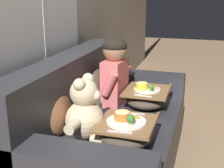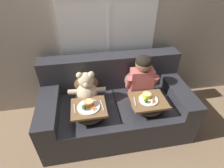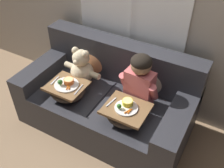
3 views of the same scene
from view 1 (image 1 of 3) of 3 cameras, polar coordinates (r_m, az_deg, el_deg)
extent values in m
cube|color=#2D2D33|center=(2.42, 0.00, -11.03)|extent=(1.79, 0.92, 0.42)
cube|color=#2D2D33|center=(2.37, -8.16, -0.36)|extent=(1.79, 0.22, 0.45)
cube|color=#2D2D33|center=(1.64, -8.27, -14.13)|extent=(0.22, 0.92, 0.16)
cube|color=#2D2D33|center=(3.02, 4.35, 0.64)|extent=(0.22, 0.92, 0.16)
cube|color=black|center=(2.32, 0.47, -6.44)|extent=(0.01, 0.66, 0.01)
ellipsoid|color=#C1B293|center=(2.65, -3.53, 0.71)|extent=(0.39, 0.19, 0.41)
ellipsoid|color=#B2754C|center=(2.07, -10.05, -4.27)|extent=(0.35, 0.17, 0.37)
cube|color=#DB6666|center=(2.59, 0.50, 0.37)|extent=(0.29, 0.17, 0.37)
sphere|color=#936B4C|center=(2.53, 0.52, 6.21)|extent=(0.19, 0.19, 0.19)
ellipsoid|color=black|center=(2.52, 0.52, 6.97)|extent=(0.20, 0.20, 0.14)
cylinder|color=#DB6666|center=(2.44, -0.50, -0.03)|extent=(0.08, 0.15, 0.21)
cylinder|color=#DB6666|center=(2.72, 2.00, 1.79)|extent=(0.08, 0.15, 0.21)
sphere|color=beige|center=(2.01, -4.99, -6.51)|extent=(0.25, 0.25, 0.25)
sphere|color=beige|center=(1.95, -5.13, -1.55)|extent=(0.18, 0.18, 0.18)
sphere|color=beige|center=(1.87, -6.01, -0.10)|extent=(0.08, 0.08, 0.08)
sphere|color=beige|center=(1.99, -4.40, 0.94)|extent=(0.08, 0.08, 0.08)
sphere|color=beige|center=(1.92, -2.96, -2.06)|extent=(0.07, 0.07, 0.07)
sphere|color=black|center=(1.91, -2.46, -2.00)|extent=(0.02, 0.02, 0.02)
cylinder|color=beige|center=(1.87, -7.06, -7.62)|extent=(0.13, 0.07, 0.07)
cylinder|color=beige|center=(2.14, -3.22, -4.30)|extent=(0.13, 0.07, 0.07)
cylinder|color=beige|center=(1.96, -2.22, -10.13)|extent=(0.07, 0.12, 0.07)
cylinder|color=beige|center=(2.06, -1.04, -8.79)|extent=(0.07, 0.12, 0.07)
ellipsoid|color=#473D33|center=(2.57, 6.38, -2.74)|extent=(0.39, 0.34, 0.13)
cube|color=brown|center=(2.55, 6.43, -1.24)|extent=(0.40, 0.36, 0.01)
cube|color=brown|center=(2.52, 10.24, -1.28)|extent=(0.40, 0.02, 0.02)
cylinder|color=white|center=(2.54, 6.44, -0.98)|extent=(0.21, 0.21, 0.01)
cylinder|color=yellow|center=(2.53, 5.47, -0.32)|extent=(0.10, 0.10, 0.05)
cylinder|color=#E5D189|center=(2.53, 5.48, 0.10)|extent=(0.09, 0.09, 0.01)
sphere|color=#38702D|center=(2.48, 7.27, -0.62)|extent=(0.04, 0.04, 0.04)
cylinder|color=#7A9E56|center=(2.48, 7.25, -1.12)|extent=(0.02, 0.02, 0.02)
cylinder|color=orange|center=(2.56, 7.54, -0.59)|extent=(0.04, 0.07, 0.01)
cylinder|color=orange|center=(2.58, 7.39, -0.46)|extent=(0.02, 0.07, 0.01)
cube|color=silver|center=(2.40, 5.73, -2.14)|extent=(0.03, 0.14, 0.01)
ellipsoid|color=#473D33|center=(1.96, 2.61, -9.09)|extent=(0.36, 0.34, 0.13)
cube|color=brown|center=(1.93, 2.64, -7.20)|extent=(0.38, 0.35, 0.01)
cube|color=brown|center=(1.90, 7.63, -7.36)|extent=(0.38, 0.02, 0.02)
cylinder|color=white|center=(1.93, 2.64, -6.87)|extent=(0.25, 0.25, 0.01)
cylinder|color=orange|center=(1.93, 1.90, -5.82)|extent=(0.10, 0.10, 0.05)
cylinder|color=#E5D189|center=(1.92, 1.90, -5.26)|extent=(0.09, 0.09, 0.01)
sphere|color=#38702D|center=(1.86, 3.44, -6.34)|extent=(0.05, 0.05, 0.05)
cylinder|color=#7A9E56|center=(1.87, 3.42, -7.10)|extent=(0.02, 0.02, 0.02)
cylinder|color=orange|center=(1.95, 4.28, -6.19)|extent=(0.03, 0.06, 0.01)
cylinder|color=orange|center=(1.97, 4.11, -5.96)|extent=(0.04, 0.05, 0.01)
cube|color=silver|center=(1.80, 1.45, -8.74)|extent=(0.03, 0.14, 0.01)
cube|color=silver|center=(2.06, 3.67, -5.33)|extent=(0.03, 0.17, 0.01)
camera|label=2|loc=(2.04, 50.73, 26.34)|focal=28.00mm
camera|label=3|loc=(3.41, 40.98, 28.44)|focal=42.00mm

